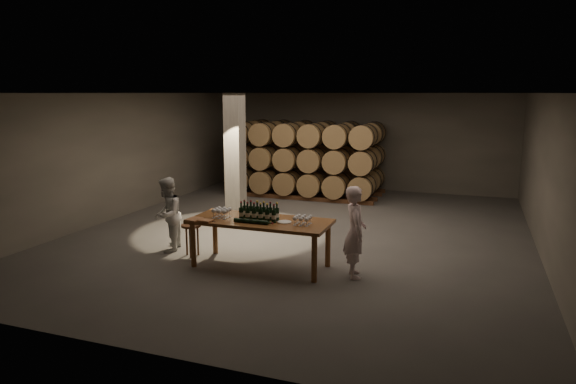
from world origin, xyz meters
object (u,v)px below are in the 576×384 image
(stool, at_px, (191,230))
(person_woman, at_px, (167,215))
(bottle_cluster, at_px, (259,214))
(person_man, at_px, (355,232))
(plate, at_px, (284,222))
(notebook_near, at_px, (206,221))
(tasting_table, at_px, (260,225))

(stool, distance_m, person_woman, 0.69)
(bottle_cluster, height_order, stool, bottle_cluster)
(person_man, bearing_deg, bottle_cluster, 72.35)
(plate, relative_size, notebook_near, 1.09)
(bottle_cluster, relative_size, person_man, 0.45)
(plate, distance_m, person_man, 1.29)
(tasting_table, xyz_separation_m, person_man, (1.76, 0.08, 0.02))
(plate, bearing_deg, stool, 176.36)
(tasting_table, relative_size, notebook_near, 10.94)
(bottle_cluster, distance_m, person_woman, 2.19)
(notebook_near, xyz_separation_m, person_man, (2.66, 0.52, -0.10))
(notebook_near, height_order, person_woman, person_woman)
(stool, relative_size, person_woman, 0.42)
(plate, xyz_separation_m, person_woman, (-2.65, 0.28, -0.14))
(person_woman, bearing_deg, stool, 58.37)
(person_man, relative_size, person_woman, 1.07)
(plate, height_order, stool, plate)
(bottle_cluster, height_order, person_woman, person_woman)
(tasting_table, bearing_deg, person_man, 2.59)
(person_man, bearing_deg, notebook_near, 79.93)
(stool, bearing_deg, person_man, -0.43)
(bottle_cluster, height_order, plate, bottle_cluster)
(notebook_near, distance_m, stool, 0.93)
(plate, bearing_deg, tasting_table, 177.20)
(tasting_table, distance_m, notebook_near, 1.01)
(tasting_table, xyz_separation_m, person_woman, (-2.17, 0.26, -0.03))
(tasting_table, xyz_separation_m, bottle_cluster, (-0.01, -0.03, 0.23))
(bottle_cluster, relative_size, person_woman, 0.48)
(plate, distance_m, stool, 2.06)
(bottle_cluster, xyz_separation_m, stool, (-1.52, 0.14, -0.49))
(plate, bearing_deg, bottle_cluster, -179.12)
(bottle_cluster, xyz_separation_m, plate, (0.49, 0.01, -0.12))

